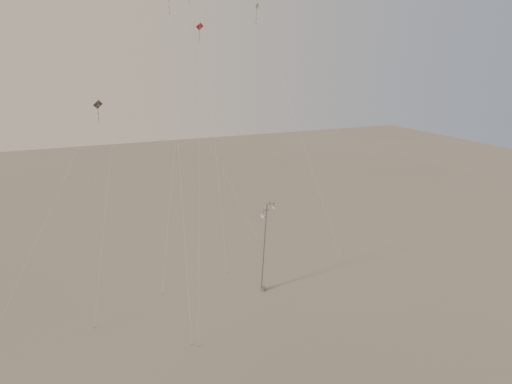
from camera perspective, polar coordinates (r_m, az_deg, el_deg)
name	(u,v)px	position (r m, az deg, el deg)	size (l,w,h in m)	color
ground	(266,318)	(33.17, 1.41, -17.49)	(160.00, 160.00, 0.00)	gray
street_lamp	(265,245)	(34.42, 1.26, -7.54)	(1.59, 0.78, 8.30)	gray
kite_1	(173,71)	(32.65, -11.73, 16.63)	(2.31, 11.20, 25.06)	#34302C
kite_3	(199,108)	(32.96, -8.11, 11.74)	(4.50, 11.92, 22.46)	maroon
kite_4	(278,70)	(42.82, 3.18, 17.01)	(5.84, 9.79, 25.14)	#34302C
kite_5	(158,44)	(47.72, -13.81, 19.84)	(11.13, 12.17, 28.59)	#A95C1C
kite_6	(70,168)	(30.53, -25.05, 3.17)	(9.67, 3.86, 16.79)	#34302C
kite_7	(185,28)	(46.30, -10.16, 22.03)	(8.30, 17.20, 28.44)	maroon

